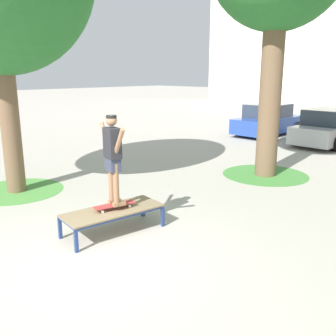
% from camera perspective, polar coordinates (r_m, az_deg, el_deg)
% --- Properties ---
extents(ground_plane, '(120.00, 120.00, 0.00)m').
position_cam_1_polar(ground_plane, '(6.46, -11.03, -13.52)').
color(ground_plane, '#B2AA9E').
extents(skate_box, '(1.02, 1.99, 0.46)m').
position_cam_1_polar(skate_box, '(7.26, -8.34, -6.58)').
color(skate_box, navy).
rests_on(skate_box, ground).
extents(skateboard, '(0.38, 0.82, 0.09)m').
position_cam_1_polar(skateboard, '(7.24, -8.09, -5.61)').
color(skateboard, '#B23333').
rests_on(skateboard, skate_box).
extents(skater, '(0.99, 0.36, 1.69)m').
position_cam_1_polar(skater, '(6.97, -8.36, 2.11)').
color(skater, '#8E6647').
rests_on(skater, skateboard).
extents(grass_patch_near_left, '(2.34, 2.34, 0.01)m').
position_cam_1_polar(grass_patch_near_left, '(10.54, -21.88, -3.20)').
color(grass_patch_near_left, '#519342').
rests_on(grass_patch_near_left, ground).
extents(grass_patch_mid_back, '(2.53, 2.53, 0.01)m').
position_cam_1_polar(grass_patch_mid_back, '(11.67, 14.47, -0.97)').
color(grass_patch_mid_back, '#47893D').
rests_on(grass_patch_mid_back, ground).
extents(car_blue, '(1.97, 4.23, 1.50)m').
position_cam_1_polar(car_blue, '(19.20, 14.97, 6.95)').
color(car_blue, '#28479E').
rests_on(car_blue, ground).
extents(car_silver, '(1.96, 4.22, 1.50)m').
position_cam_1_polar(car_silver, '(17.42, 23.21, 5.57)').
color(car_silver, '#B7BABF').
rests_on(car_silver, ground).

